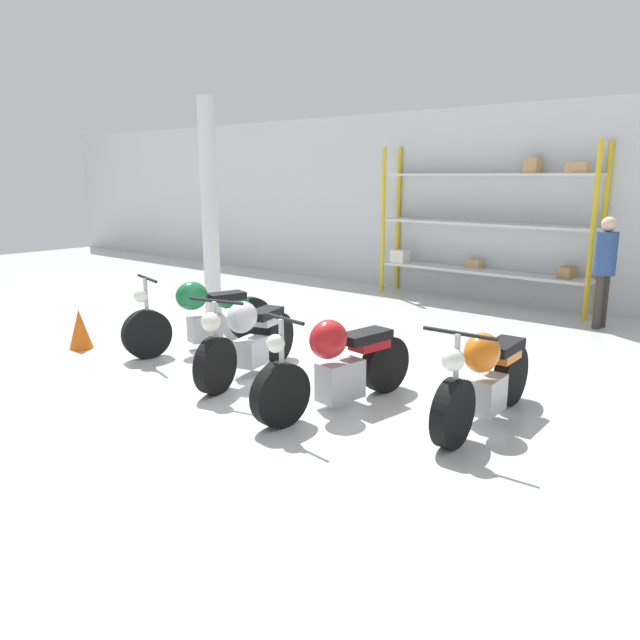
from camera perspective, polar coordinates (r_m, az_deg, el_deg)
ground_plane at (r=7.14m, az=-2.08°, el=-6.04°), size 30.00×30.00×0.00m
back_wall at (r=12.06m, az=18.20°, el=9.87°), size 30.00×0.08×3.60m
shelving_rack at (r=11.99m, az=14.79°, el=8.41°), size 4.14×0.63×2.89m
support_pillar at (r=10.75m, az=-10.06°, el=10.00°), size 0.28×0.28×3.60m
motorcycle_green at (r=8.66m, az=-10.85°, el=0.39°), size 0.86×2.13×1.07m
motorcycle_silver at (r=7.40m, az=-6.63°, el=-1.71°), size 0.81×1.96×1.04m
motorcycle_red at (r=6.36m, az=1.62°, el=-4.15°), size 0.60×2.10×1.06m
motorcycle_orange at (r=6.16m, az=14.86°, el=-5.17°), size 0.68×1.99×1.04m
person_browsing at (r=10.59m, az=24.61°, el=4.75°), size 0.36×0.36×1.73m
traffic_cone at (r=9.20m, az=-21.10°, el=-0.78°), size 0.32×0.32×0.55m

